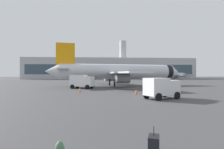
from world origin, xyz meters
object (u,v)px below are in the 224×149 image
(service_truck, at_px, (82,81))
(rolling_suitcase, at_px, (154,145))
(airplane_at_gate, at_px, (119,72))
(traveller_backpack, at_px, (60,148))
(cargo_van, at_px, (161,87))
(safety_cone_near, at_px, (80,90))
(safety_cone_mid, at_px, (136,92))
(airplane_taxiing, at_px, (171,75))

(service_truck, relative_size, rolling_suitcase, 4.79)
(airplane_at_gate, bearing_deg, traveller_backpack, -99.83)
(cargo_van, bearing_deg, airplane_at_gate, 95.71)
(traveller_backpack, bearing_deg, cargo_van, 57.69)
(airplane_at_gate, height_order, safety_cone_near, airplane_at_gate)
(rolling_suitcase, bearing_deg, safety_cone_near, 101.76)
(cargo_van, xyz_separation_m, safety_cone_mid, (-1.96, 5.66, -1.07))
(airplane_taxiing, bearing_deg, service_truck, -124.80)
(cargo_van, xyz_separation_m, safety_cone_near, (-10.89, 9.66, -1.04))
(safety_cone_mid, bearing_deg, airplane_at_gate, 91.55)
(cargo_van, height_order, rolling_suitcase, cargo_van)
(airplane_at_gate, xyz_separation_m, cargo_van, (2.47, -24.74, -2.21))
(airplane_taxiing, height_order, service_truck, airplane_taxiing)
(airplane_taxiing, xyz_separation_m, service_truck, (-47.96, -69.02, -1.00))
(service_truck, height_order, rolling_suitcase, service_truck)
(airplane_at_gate, xyz_separation_m, safety_cone_mid, (0.52, -19.08, -3.28))
(airplane_taxiing, bearing_deg, safety_cone_mid, -115.79)
(service_truck, xyz_separation_m, safety_cone_near, (0.28, -7.17, -1.20))
(airplane_at_gate, bearing_deg, safety_cone_near, -119.17)
(service_truck, relative_size, cargo_van, 1.09)
(airplane_at_gate, height_order, rolling_suitcase, airplane_at_gate)
(airplane_at_gate, relative_size, safety_cone_mid, 46.58)
(safety_cone_mid, bearing_deg, service_truck, 129.52)
(service_truck, bearing_deg, safety_cone_near, -87.75)
(cargo_van, distance_m, traveller_backpack, 17.46)
(airplane_at_gate, relative_size, rolling_suitcase, 32.39)
(cargo_van, bearing_deg, traveller_backpack, -122.31)
(rolling_suitcase, bearing_deg, traveller_backpack, 172.98)
(cargo_van, relative_size, rolling_suitcase, 4.39)
(service_truck, distance_m, traveller_backpack, 31.64)
(airplane_taxiing, bearing_deg, traveller_backpack, -114.62)
(safety_cone_near, bearing_deg, service_truck, 92.25)
(safety_cone_near, xyz_separation_m, rolling_suitcase, (5.17, -24.82, -0.02))
(rolling_suitcase, xyz_separation_m, traveller_backpack, (-3.59, 0.44, -0.16))
(service_truck, relative_size, traveller_backpack, 10.97)
(service_truck, height_order, cargo_van, service_truck)
(airplane_taxiing, bearing_deg, rolling_suitcase, -112.82)
(safety_cone_mid, xyz_separation_m, rolling_suitcase, (-3.77, -20.82, 0.01))
(rolling_suitcase, height_order, traveller_backpack, rolling_suitcase)
(airplane_taxiing, relative_size, rolling_suitcase, 22.93)
(safety_cone_mid, relative_size, traveller_backpack, 1.59)
(cargo_van, height_order, safety_cone_near, cargo_van)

